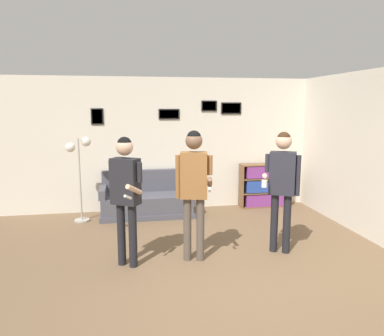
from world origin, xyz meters
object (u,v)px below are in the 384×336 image
Objects in this scene: couch at (147,201)px; person_player_foreground_left at (126,187)px; person_player_foreground_center at (194,181)px; bottle_on_floor at (121,222)px; floor_lamp at (79,160)px; bookshelf at (265,185)px; person_watcher_holding_cup at (282,179)px.

person_player_foreground_left is (-0.40, -2.36, 0.79)m from couch.
bottle_on_floor is (-1.02, 1.59, -1.02)m from person_player_foreground_center.
person_player_foreground_center reaches higher than floor_lamp.
couch is 1.51m from floor_lamp.
person_player_foreground_left is (-2.91, -2.56, 0.62)m from bookshelf.
floor_lamp is 0.87× the size of person_player_foreground_center.
floor_lamp reaches higher than bottle_on_floor.
person_player_foreground_center is at bearing -50.73° from floor_lamp.
person_player_foreground_left is (0.83, -2.16, -0.08)m from floor_lamp.
floor_lamp is 3.67m from person_watcher_holding_cup.
bookshelf is at bearing 74.09° from person_watcher_holding_cup.
bookshelf is 0.60× the size of person_watcher_holding_cup.
person_watcher_holding_cup is (1.30, 0.07, -0.03)m from person_player_foreground_center.
floor_lamp is at bearing 129.27° from person_player_foreground_center.
bottle_on_floor is at bearing 93.84° from person_player_foreground_left.
person_player_foreground_left is at bearing -99.53° from couch.
person_player_foreground_center is (-2.00, -2.53, 0.67)m from bookshelf.
person_player_foreground_left is 0.96× the size of person_player_foreground_center.
floor_lamp is at bearing -170.63° from couch.
floor_lamp is (-1.23, -0.20, 0.87)m from couch.
couch is 0.99× the size of person_player_foreground_center.
person_player_foreground_left is at bearing -68.96° from floor_lamp.
bookshelf is at bearing 4.53° from couch.
couch is 1.03× the size of person_player_foreground_left.
person_watcher_holding_cup reaches higher than person_player_foreground_left.
couch is 2.52m from person_player_foreground_left.
person_watcher_holding_cup is 2.95m from bottle_on_floor.
floor_lamp reaches higher than bookshelf.
bookshelf is 0.61× the size of person_player_foreground_left.
person_player_foreground_left reaches higher than floor_lamp.
person_watcher_holding_cup is at bearing -34.20° from floor_lamp.
floor_lamp is at bearing -173.87° from bookshelf.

